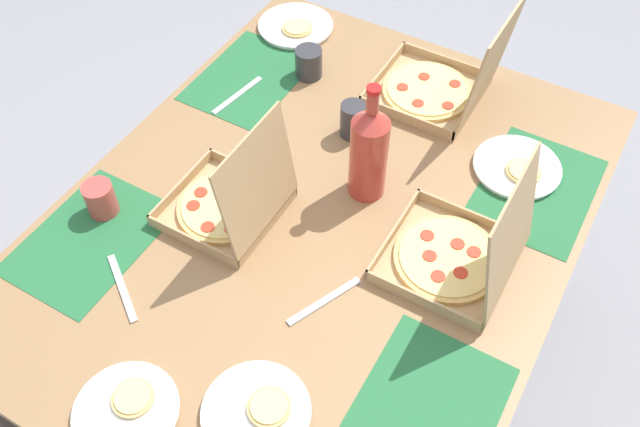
# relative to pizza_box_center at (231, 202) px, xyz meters

# --- Properties ---
(ground_plane) EXTENTS (6.00, 6.00, 0.00)m
(ground_plane) POSITION_rel_pizza_box_center_xyz_m (-0.11, 0.18, -0.82)
(ground_plane) COLOR gray
(dining_table) EXTENTS (1.48, 1.15, 0.78)m
(dining_table) POSITION_rel_pizza_box_center_xyz_m (-0.11, 0.18, -0.15)
(dining_table) COLOR #3F3328
(dining_table) RESTS_ON ground_plane
(placemat_near_left) EXTENTS (0.36, 0.26, 0.00)m
(placemat_near_left) POSITION_rel_pizza_box_center_xyz_m (-0.44, -0.24, -0.04)
(placemat_near_left) COLOR #236638
(placemat_near_left) RESTS_ON dining_table
(placemat_near_right) EXTENTS (0.36, 0.26, 0.00)m
(placemat_near_right) POSITION_rel_pizza_box_center_xyz_m (0.23, -0.24, -0.04)
(placemat_near_right) COLOR #236638
(placemat_near_right) RESTS_ON dining_table
(placemat_far_left) EXTENTS (0.36, 0.26, 0.00)m
(placemat_far_left) POSITION_rel_pizza_box_center_xyz_m (-0.44, 0.60, -0.04)
(placemat_far_left) COLOR #236638
(placemat_far_left) RESTS_ON dining_table
(placemat_far_right) EXTENTS (0.36, 0.26, 0.00)m
(placemat_far_right) POSITION_rel_pizza_box_center_xyz_m (0.23, 0.60, -0.04)
(placemat_far_right) COLOR #236638
(placemat_far_right) RESTS_ON dining_table
(pizza_box_center) EXTENTS (0.25, 0.26, 0.29)m
(pizza_box_center) POSITION_rel_pizza_box_center_xyz_m (0.00, 0.00, 0.00)
(pizza_box_center) COLOR tan
(pizza_box_center) RESTS_ON dining_table
(pizza_box_edge_far) EXTENTS (0.28, 0.28, 0.31)m
(pizza_box_edge_far) POSITION_rel_pizza_box_center_xyz_m (-0.13, 0.52, 0.00)
(pizza_box_edge_far) COLOR tan
(pizza_box_edge_far) RESTS_ON dining_table
(pizza_box_corner_left) EXTENTS (0.28, 0.32, 0.31)m
(pizza_box_corner_left) POSITION_rel_pizza_box_center_xyz_m (-0.62, 0.26, 0.00)
(pizza_box_corner_left) COLOR tan
(pizza_box_corner_left) RESTS_ON dining_table
(plate_near_left) EXTENTS (0.22, 0.22, 0.03)m
(plate_near_left) POSITION_rel_pizza_box_center_xyz_m (-0.47, 0.54, -0.04)
(plate_near_left) COLOR white
(plate_near_left) RESTS_ON dining_table
(plate_near_right) EXTENTS (0.21, 0.21, 0.03)m
(plate_near_right) POSITION_rel_pizza_box_center_xyz_m (0.39, 0.32, -0.04)
(plate_near_right) COLOR white
(plate_near_right) RESTS_ON dining_table
(plate_middle) EXTENTS (0.23, 0.23, 0.03)m
(plate_middle) POSITION_rel_pizza_box_center_xyz_m (-0.70, -0.25, -0.04)
(plate_middle) COLOR white
(plate_middle) RESTS_ON dining_table
(plate_far_left) EXTENTS (0.21, 0.21, 0.03)m
(plate_far_left) POSITION_rel_pizza_box_center_xyz_m (0.51, 0.10, -0.04)
(plate_far_left) COLOR white
(plate_far_left) RESTS_ON dining_table
(soda_bottle) EXTENTS (0.09, 0.09, 0.32)m
(soda_bottle) POSITION_rel_pizza_box_center_xyz_m (-0.23, 0.24, 0.09)
(soda_bottle) COLOR #B2382D
(soda_bottle) RESTS_ON dining_table
(cup_dark) EXTENTS (0.07, 0.07, 0.09)m
(cup_dark) POSITION_rel_pizza_box_center_xyz_m (0.14, -0.27, -0.00)
(cup_dark) COLOR #BF4742
(cup_dark) RESTS_ON dining_table
(cup_clear_left) EXTENTS (0.08, 0.08, 0.09)m
(cup_clear_left) POSITION_rel_pizza_box_center_xyz_m (-0.53, -0.10, -0.00)
(cup_clear_left) COLOR #333338
(cup_clear_left) RESTS_ON dining_table
(cup_red) EXTENTS (0.07, 0.07, 0.10)m
(cup_red) POSITION_rel_pizza_box_center_xyz_m (-0.38, 0.12, 0.00)
(cup_red) COLOR #333338
(cup_red) RESTS_ON dining_table
(fork_by_far_right) EXTENTS (0.18, 0.09, 0.00)m
(fork_by_far_right) POSITION_rel_pizza_box_center_xyz_m (0.10, 0.31, -0.04)
(fork_by_far_right) COLOR #B7B7BC
(fork_by_far_right) RESTS_ON dining_table
(fork_by_near_left) EXTENTS (0.19, 0.05, 0.00)m
(fork_by_near_left) POSITION_rel_pizza_box_center_xyz_m (-0.36, -0.23, -0.04)
(fork_by_near_left) COLOR #B7B7BC
(fork_by_near_left) RESTS_ON dining_table
(fork_by_far_left) EXTENTS (0.12, 0.17, 0.00)m
(fork_by_far_left) POSITION_rel_pizza_box_center_xyz_m (0.29, -0.09, -0.04)
(fork_by_far_left) COLOR #B7B7BC
(fork_by_far_left) RESTS_ON dining_table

